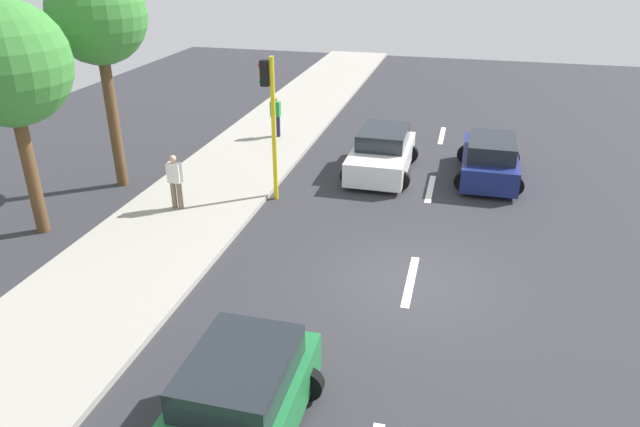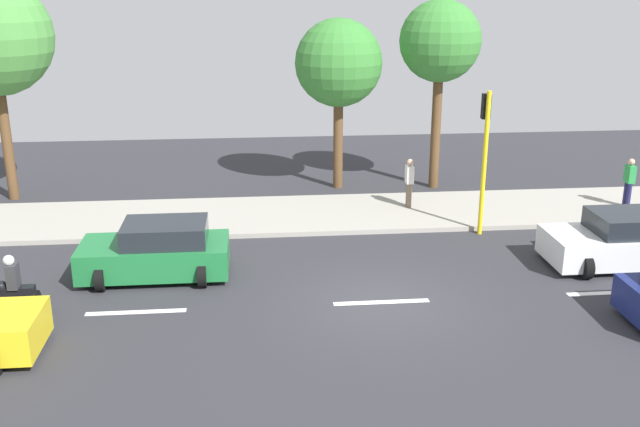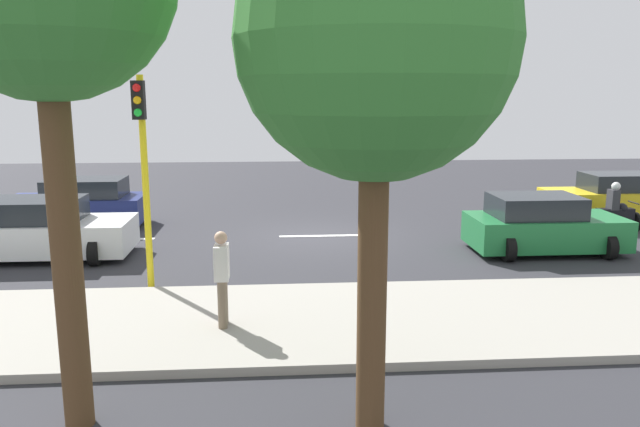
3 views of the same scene
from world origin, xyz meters
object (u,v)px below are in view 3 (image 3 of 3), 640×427
at_px(traffic_light_corner, 143,154).
at_px(car_yellow_cab, 613,198).
at_px(car_green, 543,226).
at_px(motorcycle, 616,211).
at_px(car_dark_blue, 79,204).
at_px(pedestrian_near_signal, 222,276).
at_px(street_tree_north, 376,43).
at_px(car_white, 46,230).

bearing_deg(traffic_light_corner, car_yellow_cab, 115.71).
height_order(car_green, car_yellow_cab, same).
bearing_deg(motorcycle, car_yellow_cab, 152.82).
xyz_separation_m(car_dark_blue, pedestrian_near_signal, (9.15, 5.22, 0.35)).
xyz_separation_m(car_green, motorcycle, (-2.11, 3.20, -0.07)).
bearing_deg(car_dark_blue, street_tree_north, 30.63).
height_order(pedestrian_near_signal, traffic_light_corner, traffic_light_corner).
xyz_separation_m(car_white, car_dark_blue, (-3.69, -0.31, -0.00)).
bearing_deg(street_tree_north, traffic_light_corner, -145.87).
bearing_deg(traffic_light_corner, motorcycle, 110.10).
bearing_deg(car_dark_blue, traffic_light_corner, 27.47).
height_order(car_white, car_dark_blue, same).
height_order(pedestrian_near_signal, street_tree_north, street_tree_north).
height_order(car_dark_blue, pedestrian_near_signal, pedestrian_near_signal).
relative_size(car_yellow_cab, pedestrian_near_signal, 2.56).
bearing_deg(street_tree_north, car_green, 144.66).
relative_size(car_green, pedestrian_near_signal, 2.32).
relative_size(car_green, motorcycle, 2.57).
xyz_separation_m(car_dark_blue, traffic_light_corner, (6.69, 3.48, 2.22)).
relative_size(car_white, motorcycle, 2.68).
bearing_deg(pedestrian_near_signal, street_tree_north, 33.24).
xyz_separation_m(car_yellow_cab, traffic_light_corner, (6.69, -13.89, 2.22)).
xyz_separation_m(car_dark_blue, street_tree_north, (12.33, 7.30, 3.98)).
distance_m(traffic_light_corner, street_tree_north, 7.04).
xyz_separation_m(motorcycle, street_tree_north, (10.36, -9.05, 4.05)).
bearing_deg(motorcycle, traffic_light_corner, -69.90).
height_order(car_green, traffic_light_corner, traffic_light_corner).
xyz_separation_m(car_white, motorcycle, (-1.71, 16.05, -0.07)).
bearing_deg(car_yellow_cab, pedestrian_near_signal, -53.02).
height_order(car_yellow_cab, street_tree_north, street_tree_north).
bearing_deg(car_yellow_cab, street_tree_north, -39.22).
xyz_separation_m(car_green, car_dark_blue, (-4.08, -13.15, 0.00)).
relative_size(car_yellow_cab, motorcycle, 2.83).
bearing_deg(motorcycle, street_tree_north, -41.15).
bearing_deg(traffic_light_corner, pedestrian_near_signal, 35.24).
bearing_deg(motorcycle, car_dark_blue, -96.90).
xyz_separation_m(pedestrian_near_signal, traffic_light_corner, (-2.46, -1.74, 1.87)).
bearing_deg(pedestrian_near_signal, car_yellow_cab, 126.98).
bearing_deg(traffic_light_corner, car_green, 105.07).
xyz_separation_m(motorcycle, pedestrian_near_signal, (7.17, -11.14, 0.42)).
relative_size(car_green, car_yellow_cab, 0.91).
height_order(car_yellow_cab, traffic_light_corner, traffic_light_corner).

